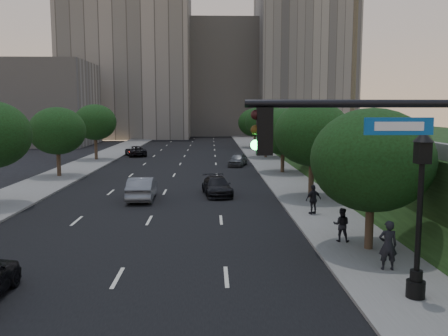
{
  "coord_description": "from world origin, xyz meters",
  "views": [
    {
      "loc": [
        3.45,
        -11.85,
        6.2
      ],
      "look_at": [
        4.02,
        8.82,
        3.6
      ],
      "focal_mm": 38.0,
      "sensor_mm": 36.0,
      "label": 1
    }
  ],
  "objects_px": {
    "sedan_mid_left": "(142,188)",
    "street_lamp": "(419,222)",
    "sedan_near_right": "(217,186)",
    "pedestrian_c": "(313,199)",
    "pedestrian_b": "(341,225)",
    "sedan_far_left": "(136,151)",
    "sedan_far_right": "(238,160)",
    "pedestrian_a": "(388,245)"
  },
  "relations": [
    {
      "from": "sedan_mid_left",
      "to": "street_lamp",
      "type": "bearing_deg",
      "value": 120.99
    },
    {
      "from": "sedan_near_right",
      "to": "pedestrian_c",
      "type": "relative_size",
      "value": 2.65
    },
    {
      "from": "sedan_mid_left",
      "to": "sedan_near_right",
      "type": "bearing_deg",
      "value": -165.29
    },
    {
      "from": "pedestrian_b",
      "to": "sedan_far_left",
      "type": "bearing_deg",
      "value": -51.5
    },
    {
      "from": "sedan_far_right",
      "to": "pedestrian_c",
      "type": "xyz_separation_m",
      "value": [
        2.96,
        -24.37,
        0.32
      ]
    },
    {
      "from": "street_lamp",
      "to": "sedan_far_left",
      "type": "height_order",
      "value": "street_lamp"
    },
    {
      "from": "pedestrian_a",
      "to": "pedestrian_b",
      "type": "bearing_deg",
      "value": -75.3
    },
    {
      "from": "sedan_far_left",
      "to": "sedan_near_right",
      "type": "bearing_deg",
      "value": 90.62
    },
    {
      "from": "sedan_near_right",
      "to": "sedan_far_right",
      "type": "bearing_deg",
      "value": 74.33
    },
    {
      "from": "sedan_mid_left",
      "to": "sedan_far_right",
      "type": "xyz_separation_m",
      "value": [
        7.65,
        18.98,
        -0.11
      ]
    },
    {
      "from": "sedan_mid_left",
      "to": "pedestrian_c",
      "type": "bearing_deg",
      "value": 151.26
    },
    {
      "from": "sedan_mid_left",
      "to": "sedan_far_left",
      "type": "bearing_deg",
      "value": -82.08
    },
    {
      "from": "sedan_near_right",
      "to": "pedestrian_b",
      "type": "bearing_deg",
      "value": -73.72
    },
    {
      "from": "sedan_mid_left",
      "to": "sedan_near_right",
      "type": "height_order",
      "value": "sedan_mid_left"
    },
    {
      "from": "sedan_far_left",
      "to": "pedestrian_b",
      "type": "height_order",
      "value": "pedestrian_b"
    },
    {
      "from": "sedan_far_left",
      "to": "pedestrian_a",
      "type": "distance_m",
      "value": 47.87
    },
    {
      "from": "sedan_far_right",
      "to": "pedestrian_a",
      "type": "distance_m",
      "value": 34.08
    },
    {
      "from": "pedestrian_b",
      "to": "pedestrian_c",
      "type": "bearing_deg",
      "value": -71.83
    },
    {
      "from": "sedan_near_right",
      "to": "pedestrian_a",
      "type": "distance_m",
      "value": 17.57
    },
    {
      "from": "street_lamp",
      "to": "sedan_far_right",
      "type": "xyz_separation_m",
      "value": [
        -3.66,
        36.53,
        -1.95
      ]
    },
    {
      "from": "sedan_far_left",
      "to": "pedestrian_c",
      "type": "distance_m",
      "value": 38.77
    },
    {
      "from": "sedan_far_left",
      "to": "pedestrian_a",
      "type": "height_order",
      "value": "pedestrian_a"
    },
    {
      "from": "street_lamp",
      "to": "pedestrian_a",
      "type": "distance_m",
      "value": 3.07
    },
    {
      "from": "sedan_near_right",
      "to": "pedestrian_a",
      "type": "relative_size",
      "value": 2.4
    },
    {
      "from": "sedan_far_left",
      "to": "pedestrian_b",
      "type": "xyz_separation_m",
      "value": [
        15.83,
        -41.06,
        0.26
      ]
    },
    {
      "from": "street_lamp",
      "to": "sedan_far_right",
      "type": "distance_m",
      "value": 36.77
    },
    {
      "from": "pedestrian_b",
      "to": "pedestrian_c",
      "type": "distance_m",
      "value": 5.64
    },
    {
      "from": "sedan_far_left",
      "to": "pedestrian_a",
      "type": "relative_size",
      "value": 2.54
    },
    {
      "from": "sedan_far_right",
      "to": "sedan_near_right",
      "type": "bearing_deg",
      "value": -83.4
    },
    {
      "from": "sedan_mid_left",
      "to": "pedestrian_b",
      "type": "bearing_deg",
      "value": 132.28
    },
    {
      "from": "street_lamp",
      "to": "pedestrian_b",
      "type": "height_order",
      "value": "street_lamp"
    },
    {
      "from": "sedan_mid_left",
      "to": "sedan_far_left",
      "type": "xyz_separation_m",
      "value": [
        -5.15,
        30.03,
        -0.12
      ]
    },
    {
      "from": "sedan_far_left",
      "to": "pedestrian_c",
      "type": "height_order",
      "value": "pedestrian_c"
    },
    {
      "from": "pedestrian_b",
      "to": "pedestrian_c",
      "type": "relative_size",
      "value": 0.91
    },
    {
      "from": "sedan_mid_left",
      "to": "pedestrian_c",
      "type": "relative_size",
      "value": 2.8
    },
    {
      "from": "sedan_far_left",
      "to": "pedestrian_a",
      "type": "bearing_deg",
      "value": 90.95
    },
    {
      "from": "pedestrian_c",
      "to": "sedan_mid_left",
      "type": "bearing_deg",
      "value": -48.78
    },
    {
      "from": "sedan_far_right",
      "to": "pedestrian_a",
      "type": "relative_size",
      "value": 2.12
    },
    {
      "from": "sedan_near_right",
      "to": "sedan_far_left",
      "type": "bearing_deg",
      "value": 102.33
    },
    {
      "from": "sedan_mid_left",
      "to": "sedan_far_left",
      "type": "distance_m",
      "value": 30.47
    },
    {
      "from": "street_lamp",
      "to": "pedestrian_c",
      "type": "height_order",
      "value": "street_lamp"
    },
    {
      "from": "sedan_mid_left",
      "to": "pedestrian_a",
      "type": "xyz_separation_m",
      "value": [
        11.37,
        -14.9,
        0.31
      ]
    }
  ]
}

